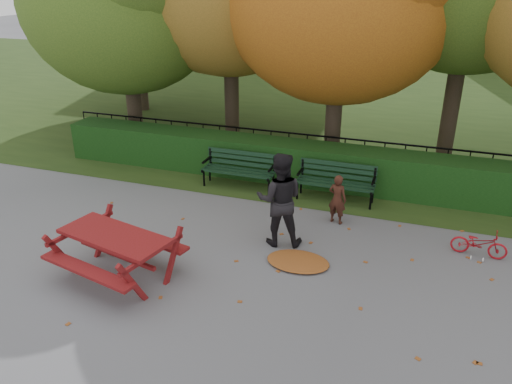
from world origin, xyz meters
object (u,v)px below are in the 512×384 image
(picnic_table, at_px, (115,244))
(child, at_px, (337,199))
(bench_right, at_px, (336,179))
(adult, at_px, (280,200))
(bicycle, at_px, (479,243))
(bench_left, at_px, (240,167))

(picnic_table, bearing_deg, child, 58.06)
(picnic_table, xyz_separation_m, child, (3.23, 3.30, -0.11))
(bench_right, distance_m, picnic_table, 5.36)
(picnic_table, bearing_deg, adult, 54.09)
(bench_right, distance_m, bicycle, 3.45)
(bench_right, xyz_separation_m, adult, (-0.67, -2.38, 0.42))
(bench_right, height_order, bicycle, bench_right)
(bench_right, bearing_deg, bicycle, -28.19)
(bench_left, xyz_separation_m, adult, (1.73, -2.38, 0.42))
(child, distance_m, bicycle, 2.84)
(bench_right, xyz_separation_m, picnic_table, (-2.99, -4.45, 0.14))
(bench_left, distance_m, bench_right, 2.40)
(bench_left, height_order, adult, adult)
(bicycle, bearing_deg, bench_left, 77.42)
(bench_right, distance_m, adult, 2.51)
(adult, bearing_deg, child, -139.87)
(bench_left, height_order, bicycle, bench_left)
(picnic_table, relative_size, bicycle, 2.27)
(picnic_table, distance_m, bicycle, 6.66)
(bicycle, bearing_deg, adult, 105.63)
(picnic_table, height_order, bicycle, picnic_table)
(bench_left, relative_size, child, 1.65)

